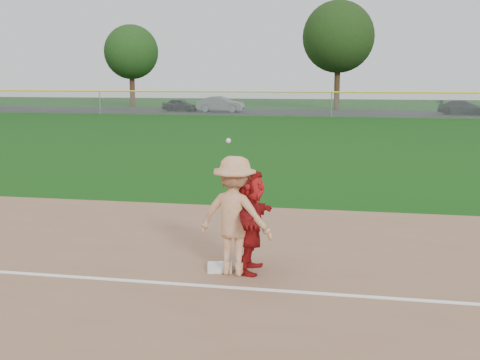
% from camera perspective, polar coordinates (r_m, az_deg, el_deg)
% --- Properties ---
extents(ground, '(160.00, 160.00, 0.00)m').
position_cam_1_polar(ground, '(10.16, -1.64, -8.66)').
color(ground, '#0F3E0C').
rests_on(ground, ground).
extents(foul_line, '(60.00, 0.10, 0.01)m').
position_cam_1_polar(foul_line, '(9.42, -2.73, -10.02)').
color(foul_line, white).
rests_on(foul_line, infield_dirt).
extents(parking_asphalt, '(120.00, 10.00, 0.01)m').
position_cam_1_polar(parking_asphalt, '(55.54, 8.91, 6.33)').
color(parking_asphalt, black).
rests_on(parking_asphalt, ground).
extents(first_base, '(0.49, 0.49, 0.09)m').
position_cam_1_polar(first_base, '(10.16, -1.94, -8.27)').
color(first_base, silver).
rests_on(first_base, infield_dirt).
extents(base_runner, '(0.52, 1.60, 1.72)m').
position_cam_1_polar(base_runner, '(9.89, 0.96, -3.87)').
color(base_runner, maroon).
rests_on(base_runner, infield_dirt).
extents(car_left, '(3.69, 2.08, 1.18)m').
position_cam_1_polar(car_left, '(57.07, -5.65, 7.09)').
color(car_left, black).
rests_on(car_left, parking_asphalt).
extents(car_mid, '(4.37, 1.58, 1.43)m').
position_cam_1_polar(car_mid, '(55.75, -1.85, 7.20)').
color(car_mid, slate).
rests_on(car_mid, parking_asphalt).
extents(car_right, '(4.61, 2.98, 1.24)m').
position_cam_1_polar(car_right, '(55.05, 20.48, 6.46)').
color(car_right, black).
rests_on(car_right, parking_asphalt).
extents(first_base_play, '(1.38, 0.96, 2.22)m').
position_cam_1_polar(first_base_play, '(9.74, -0.49, -3.41)').
color(first_base_play, '#B1B1B3').
rests_on(first_base_play, infield_dirt).
extents(outfield_fence, '(110.00, 0.12, 110.00)m').
position_cam_1_polar(outfield_fence, '(49.47, 8.69, 8.20)').
color(outfield_fence, '#999EA0').
rests_on(outfield_fence, ground).
extents(tree_1, '(5.80, 5.80, 8.75)m').
position_cam_1_polar(tree_1, '(66.96, -10.28, 11.84)').
color(tree_1, '#3B2215').
rests_on(tree_1, ground).
extents(tree_2, '(7.00, 7.00, 10.58)m').
position_cam_1_polar(tree_2, '(61.06, 9.30, 13.25)').
color(tree_2, '#342312').
rests_on(tree_2, ground).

